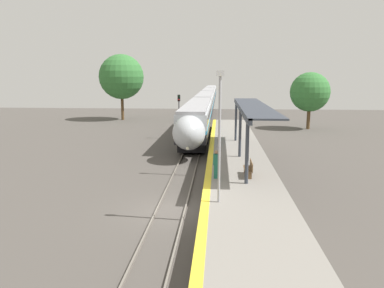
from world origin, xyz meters
TOP-DOWN VIEW (x-y plane):
  - ground_plane at (0.00, 0.00)m, footprint 120.00×120.00m
  - rail_left at (-0.72, 0.00)m, footprint 0.08×90.00m
  - rail_right at (0.72, 0.00)m, footprint 0.08×90.00m
  - train at (0.00, 55.26)m, footprint 2.78×91.42m
  - platform_right at (3.76, 0.00)m, footprint 4.33×64.00m
  - platform_bench at (4.19, 3.32)m, footprint 0.44×1.73m
  - person_waiting at (2.26, 2.70)m, footprint 0.36×0.22m
  - railway_signal at (-1.95, 22.11)m, footprint 0.28×0.28m
  - lamppost_near at (2.41, -1.41)m, footprint 0.36×0.20m
  - lamppost_mid at (2.41, 6.70)m, footprint 0.36×0.20m
  - station_canopy at (4.49, 8.73)m, footprint 2.02×16.89m
  - background_tree_left at (-12.70, 39.42)m, footprint 6.86×6.86m
  - background_tree_right at (13.93, 30.97)m, footprint 5.02×5.02m

SIDE VIEW (x-z plane):
  - ground_plane at x=0.00m, z-range 0.00..0.00m
  - rail_left at x=-0.72m, z-range 0.00..0.15m
  - rail_right at x=0.72m, z-range 0.00..0.15m
  - platform_right at x=3.76m, z-range 0.00..1.01m
  - platform_bench at x=4.19m, z-range 1.04..1.93m
  - person_waiting at x=2.26m, z-range 1.03..2.68m
  - train at x=0.00m, z-range 0.28..4.17m
  - railway_signal at x=-1.95m, z-range 0.51..5.32m
  - lamppost_near at x=2.41m, z-range 1.40..7.44m
  - lamppost_mid at x=2.41m, z-range 1.40..7.44m
  - station_canopy at x=4.49m, z-range 2.63..6.38m
  - background_tree_right at x=13.93m, z-range 1.12..8.41m
  - background_tree_left at x=-12.70m, z-range 1.61..11.70m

